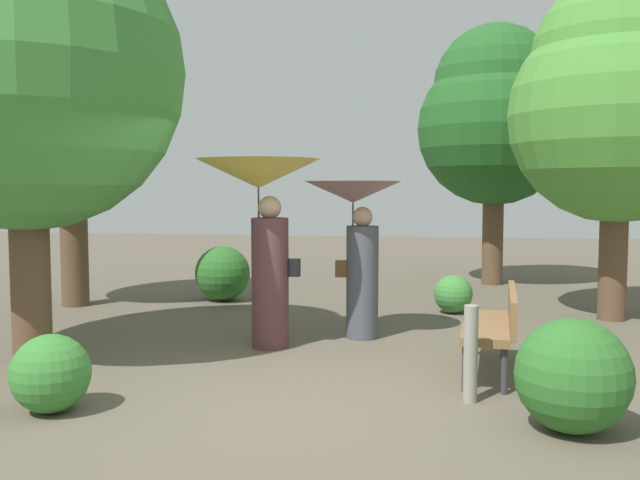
{
  "coord_description": "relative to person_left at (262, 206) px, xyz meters",
  "views": [
    {
      "loc": [
        1.3,
        -5.55,
        1.82
      ],
      "look_at": [
        0.0,
        2.52,
        1.2
      ],
      "focal_mm": 38.63,
      "sensor_mm": 36.0,
      "label": 1
    }
  ],
  "objects": [
    {
      "name": "ground_plane",
      "position": [
        0.58,
        -2.01,
        -1.61
      ],
      "size": [
        40.0,
        40.0,
        0.0
      ],
      "primitive_type": "plane",
      "color": "brown"
    },
    {
      "name": "person_left",
      "position": [
        0.0,
        0.0,
        0.0
      ],
      "size": [
        1.39,
        1.39,
        2.14
      ],
      "rotation": [
        0.0,
        0.0,
        1.65
      ],
      "color": "#563338",
      "rests_on": "ground"
    },
    {
      "name": "person_right",
      "position": [
        1.0,
        0.65,
        -0.25
      ],
      "size": [
        1.16,
        1.16,
        1.9
      ],
      "rotation": [
        0.0,
        0.0,
        1.65
      ],
      "color": "#474C56",
      "rests_on": "ground"
    },
    {
      "name": "park_bench",
      "position": [
        2.52,
        -0.76,
        -1.1
      ],
      "size": [
        0.63,
        1.54,
        0.83
      ],
      "rotation": [
        0.0,
        0.0,
        -1.67
      ],
      "color": "#38383D",
      "rests_on": "ground"
    },
    {
      "name": "tree_near_left",
      "position": [
        -3.52,
        2.23,
        1.73
      ],
      "size": [
        2.59,
        2.59,
        4.95
      ],
      "color": "brown",
      "rests_on": "ground"
    },
    {
      "name": "tree_near_right",
      "position": [
        4.36,
        2.33,
        1.42
      ],
      "size": [
        2.91,
        2.91,
        4.7
      ],
      "color": "brown",
      "rests_on": "ground"
    },
    {
      "name": "tree_mid_left",
      "position": [
        -2.23,
        -1.02,
        1.64
      ],
      "size": [
        3.25,
        3.25,
        5.09
      ],
      "color": "brown",
      "rests_on": "ground"
    },
    {
      "name": "tree_mid_right",
      "position": [
        3.04,
        5.66,
        1.54
      ],
      "size": [
        2.84,
        2.84,
        4.82
      ],
      "color": "brown",
      "rests_on": "ground"
    },
    {
      "name": "bush_path_left",
      "position": [
        2.94,
        -2.32,
        -1.18
      ],
      "size": [
        0.86,
        0.86,
        0.86
      ],
      "primitive_type": "sphere",
      "color": "#2D6B28",
      "rests_on": "ground"
    },
    {
      "name": "bush_path_right",
      "position": [
        -1.14,
        -2.52,
        -1.29
      ],
      "size": [
        0.64,
        0.64,
        0.64
      ],
      "primitive_type": "sphere",
      "color": "#387F33",
      "rests_on": "ground"
    },
    {
      "name": "bush_behind_bench",
      "position": [
        -1.41,
        3.03,
        -1.17
      ],
      "size": [
        0.88,
        0.88,
        0.88
      ],
      "primitive_type": "sphere",
      "color": "#2D6B28",
      "rests_on": "ground"
    },
    {
      "name": "bush_far_side",
      "position": [
        2.22,
        2.49,
        -1.33
      ],
      "size": [
        0.56,
        0.56,
        0.56
      ],
      "primitive_type": "sphere",
      "color": "#428C3D",
      "rests_on": "ground"
    },
    {
      "name": "path_marker_post",
      "position": [
        2.23,
        -1.71,
        -1.2
      ],
      "size": [
        0.12,
        0.12,
        0.83
      ],
      "primitive_type": "cylinder",
      "color": "gray",
      "rests_on": "ground"
    }
  ]
}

